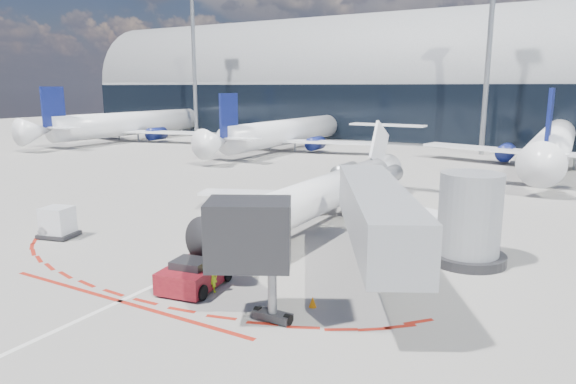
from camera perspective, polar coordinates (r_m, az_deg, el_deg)
The scene contains 15 objects.
ground at distance 32.19m, azimuth -2.86°, elevation -4.87°, with size 260.00×260.00×0.00m, color gray.
apron_centerline at distance 33.82m, azimuth -1.03°, elevation -4.03°, with size 0.25×40.00×0.01m, color silver.
apron_stop_bar at distance 23.89m, azimuth -18.17°, elevation -11.45°, with size 14.00×0.25×0.01m, color maroon.
terminal_building at distance 92.46m, azimuth 19.69°, elevation 10.59°, with size 150.00×24.15×24.00m.
jet_bridge at distance 24.74m, azimuth 12.65°, elevation -3.00°, with size 10.03×15.20×4.90m.
light_mast_west at distance 96.37m, azimuth -10.37°, elevation 13.45°, with size 0.70×0.70×25.00m, color gray.
light_mast_centre at distance 74.96m, azimuth 21.35°, elevation 13.43°, with size 0.70×0.70×25.00m, color gray.
regional_jet at distance 35.22m, azimuth 4.69°, elevation 0.15°, with size 20.82×25.68×6.43m.
pushback_tug at distance 24.38m, azimuth -10.36°, elevation -8.98°, with size 2.82×5.64×1.44m.
ramp_worker at distance 23.68m, azimuth -8.52°, elevation -9.14°, with size 0.58×0.38×1.58m, color #B7E418.
uld_container at distance 34.60m, azimuth -24.21°, elevation -3.11°, with size 2.40×2.18×1.91m.
safety_cone_right at distance 22.14m, azimuth 2.75°, elevation -12.09°, with size 0.34×0.34×0.47m, color orange.
bg_airliner_0 at distance 93.04m, azimuth -17.01°, elevation 9.03°, with size 35.37×37.45×11.44m, color white, non-canonical shape.
bg_airliner_1 at distance 74.82m, azimuth -0.28°, elevation 8.63°, with size 32.28×34.18×10.45m, color white, non-canonical shape.
bg_airliner_2 at distance 66.62m, azimuth 27.70°, elevation 7.31°, with size 34.88×36.93×11.28m, color white, non-canonical shape.
Camera 1 is at (16.67, -25.97, 9.14)m, focal length 32.00 mm.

